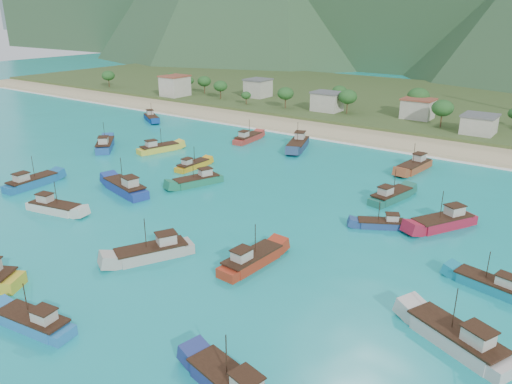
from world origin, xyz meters
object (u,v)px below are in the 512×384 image
Objects in this scene: boat_5 at (34,323)px; boat_26 at (159,149)px; boat_15 at (32,183)px; boat_22 at (458,340)px; boat_32 at (105,145)px; boat_9 at (197,181)px; boat_17 at (298,145)px; boat_31 at (414,167)px; boat_20 at (391,197)px; boat_18 at (125,188)px; boat_0 at (153,252)px; boat_3 at (490,286)px; boat_6 at (54,208)px; boat_12 at (193,166)px; boat_4 at (251,261)px; boat_24 at (151,118)px; boat_21 at (382,225)px; boat_27 at (443,222)px; boat_2 at (248,139)px.

boat_26 reaches higher than boat_5.
boat_15 is 0.92× the size of boat_22.
boat_32 reaches higher than boat_5.
boat_9 is 36.09m from boat_17.
boat_20 is at bearing 104.14° from boat_31.
boat_18 is 66.48m from boat_22.
boat_3 is at bearing -128.05° from boat_0.
boat_6 is 33.30m from boat_12.
boat_6 is 0.93× the size of boat_31.
boat_32 reaches higher than boat_12.
boat_0 is 14.34m from boat_4.
boat_31 is at bearing 158.50° from boat_17.
boat_15 reaches higher than boat_24.
boat_24 is (-82.95, 59.08, -0.04)m from boat_4.
boat_26 is 14.45m from boat_32.
boat_32 reaches higher than boat_31.
boat_6 is 60.99m from boat_20.
boat_17 is 1.02× the size of boat_18.
boat_24 is 0.95× the size of boat_32.
boat_31 is at bearing -18.82° from boat_21.
boat_27 is at bearing 124.09° from boat_31.
boat_15 is (-84.08, -11.59, 0.18)m from boat_3.
boat_3 is at bearing -148.39° from boat_21.
boat_15 reaches higher than boat_3.
boat_0 reaches higher than boat_15.
boat_9 is 38.21m from boat_20.
boat_17 reaches higher than boat_4.
boat_31 reaches higher than boat_15.
boat_18 reaches higher than boat_15.
boat_21 is (47.19, -5.93, -0.07)m from boat_12.
boat_22 is at bearing -168.83° from boat_3.
boat_26 is at bearing 47.30° from boat_18.
boat_12 is 0.73× the size of boat_22.
boat_32 is at bearing -137.18° from boat_2.
boat_20 is at bearing -13.99° from boat_21.
boat_21 is at bearing 14.97° from boat_15.
boat_2 is 46.48m from boat_18.
boat_9 is at bearing 12.90° from boat_5.
boat_5 is at bearing 41.01° from boat_6.
boat_31 is (45.45, 0.64, 0.08)m from boat_2.
boat_22 reaches higher than boat_6.
boat_9 is 0.98× the size of boat_26.
boat_24 is at bearing -14.27° from boat_9.
boat_20 is 73.65m from boat_32.
boat_26 is (-24.81, 13.17, 0.02)m from boat_9.
boat_24 is (-92.67, 36.15, 0.22)m from boat_21.
boat_12 is 49.36m from boat_31.
boat_0 is 1.10× the size of boat_24.
boat_2 is at bearing 19.21° from boat_18.
boat_2 is at bearing 77.05° from boat_26.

